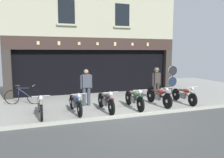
# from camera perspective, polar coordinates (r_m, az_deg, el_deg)

# --- Properties ---
(ground) EXTENTS (22.16, 22.00, 0.18)m
(ground) POSITION_cam_1_polar(r_m,az_deg,el_deg) (7.65, 8.71, -12.12)
(ground) COLOR gray
(shop_facade) EXTENTS (10.46, 4.42, 6.19)m
(shop_facade) POSITION_cam_1_polar(r_m,az_deg,el_deg) (14.79, -5.83, 3.99)
(shop_facade) COLOR black
(shop_facade) RESTS_ON ground
(motorcycle_far_left) EXTENTS (0.62, 2.01, 0.91)m
(motorcycle_far_left) POSITION_cam_1_polar(r_m,az_deg,el_deg) (8.91, -18.21, -6.54)
(motorcycle_far_left) COLOR black
(motorcycle_far_left) RESTS_ON ground
(motorcycle_left) EXTENTS (0.62, 1.94, 0.90)m
(motorcycle_left) POSITION_cam_1_polar(r_m,az_deg,el_deg) (9.04, -9.49, -6.16)
(motorcycle_left) COLOR black
(motorcycle_left) RESTS_ON ground
(motorcycle_center_left) EXTENTS (0.62, 1.98, 0.92)m
(motorcycle_center_left) POSITION_cam_1_polar(r_m,az_deg,el_deg) (9.19, -1.58, -5.78)
(motorcycle_center_left) COLOR black
(motorcycle_center_left) RESTS_ON ground
(motorcycle_center) EXTENTS (0.62, 2.00, 0.92)m
(motorcycle_center) POSITION_cam_1_polar(r_m,az_deg,el_deg) (9.70, 5.85, -5.11)
(motorcycle_center) COLOR black
(motorcycle_center) RESTS_ON ground
(motorcycle_center_right) EXTENTS (0.62, 2.03, 0.92)m
(motorcycle_center_right) POSITION_cam_1_polar(r_m,az_deg,el_deg) (10.43, 12.14, -4.39)
(motorcycle_center_right) COLOR black
(motorcycle_center_right) RESTS_ON ground
(motorcycle_right) EXTENTS (0.62, 1.95, 0.89)m
(motorcycle_right) POSITION_cam_1_polar(r_m,az_deg,el_deg) (11.17, 18.34, -3.92)
(motorcycle_right) COLOR black
(motorcycle_right) RESTS_ON ground
(salesman_left) EXTENTS (0.56, 0.25, 1.69)m
(salesman_left) POSITION_cam_1_polar(r_m,az_deg,el_deg) (10.08, -6.74, -1.72)
(salesman_left) COLOR #3D424C
(salesman_left) RESTS_ON ground
(shopkeeper_center) EXTENTS (0.55, 0.32, 1.64)m
(shopkeeper_center) POSITION_cam_1_polar(r_m,az_deg,el_deg) (11.91, 11.51, -0.65)
(shopkeeper_center) COLOR #38332D
(shopkeeper_center) RESTS_ON ground
(tyre_sign_pole) EXTENTS (0.60, 0.06, 1.71)m
(tyre_sign_pole) POSITION_cam_1_polar(r_m,az_deg,el_deg) (13.34, 15.51, 0.63)
(tyre_sign_pole) COLOR #232328
(tyre_sign_pole) RESTS_ON ground
(advert_board_near) EXTENTS (0.75, 0.03, 1.01)m
(advert_board_near) POSITION_cam_1_polar(r_m,az_deg,el_deg) (12.83, -13.72, 3.64)
(advert_board_near) COLOR silver
(leaning_bicycle) EXTENTS (1.70, 0.65, 0.94)m
(leaning_bicycle) POSITION_cam_1_polar(r_m,az_deg,el_deg) (11.25, -22.25, -4.21)
(leaning_bicycle) COLOR black
(leaning_bicycle) RESTS_ON ground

